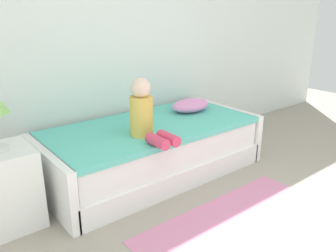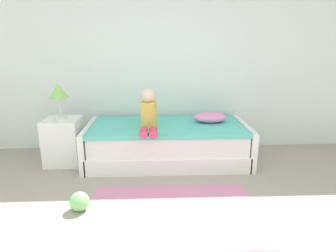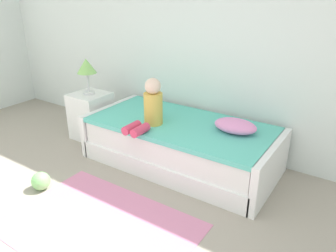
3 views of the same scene
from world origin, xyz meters
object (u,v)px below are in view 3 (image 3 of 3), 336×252
at_px(child_figure, 150,107).
at_px(bed, 180,144).
at_px(pillow, 235,126).
at_px(nightstand, 91,116).
at_px(toy_ball, 41,181).
at_px(table_lamp, 87,68).

bearing_deg(child_figure, bed, 44.29).
bearing_deg(child_figure, pillow, 21.84).
relative_size(nightstand, toy_ball, 3.28).
height_order(nightstand, table_lamp, table_lamp).
distance_m(bed, child_figure, 0.56).
height_order(table_lamp, child_figure, table_lamp).
xyz_separation_m(bed, table_lamp, (-1.35, -0.03, 0.69)).
bearing_deg(nightstand, table_lamp, -90.00).
relative_size(bed, toy_ball, 11.54).
bearing_deg(nightstand, bed, 1.48).
bearing_deg(child_figure, toy_ball, -123.33).
height_order(nightstand, child_figure, child_figure).
xyz_separation_m(bed, child_figure, (-0.23, -0.23, 0.46)).
height_order(table_lamp, toy_ball, table_lamp).
distance_m(nightstand, table_lamp, 0.64).
xyz_separation_m(table_lamp, pillow, (1.94, 0.13, -0.37)).
bearing_deg(table_lamp, toy_ball, -67.99).
distance_m(table_lamp, pillow, 1.98).
distance_m(pillow, toy_ball, 2.02).
xyz_separation_m(table_lamp, child_figure, (1.12, -0.19, -0.23)).
height_order(bed, nightstand, nightstand).
distance_m(bed, pillow, 0.67).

